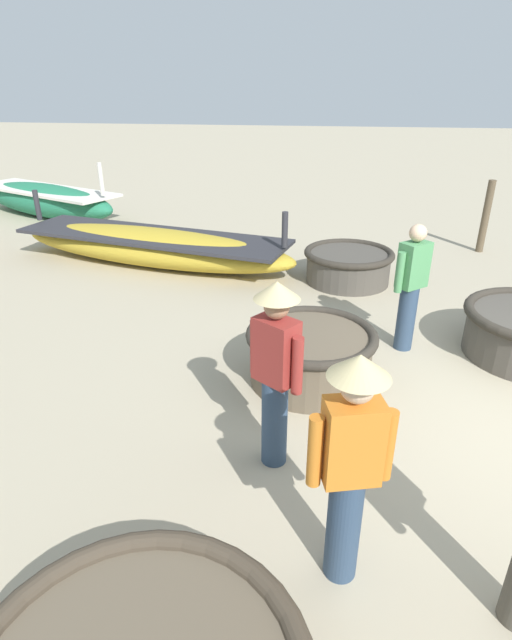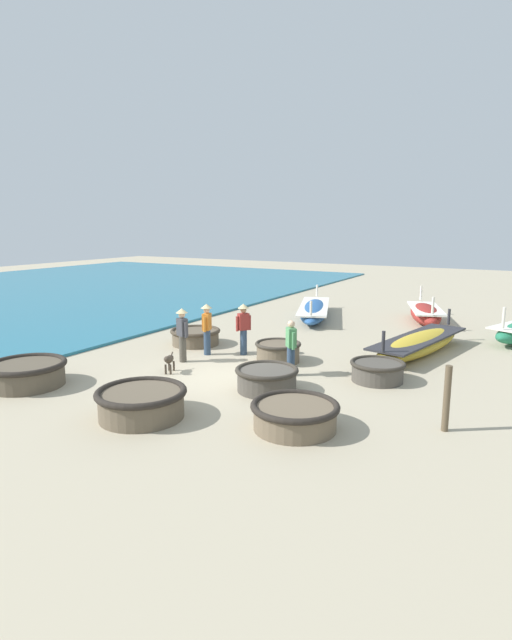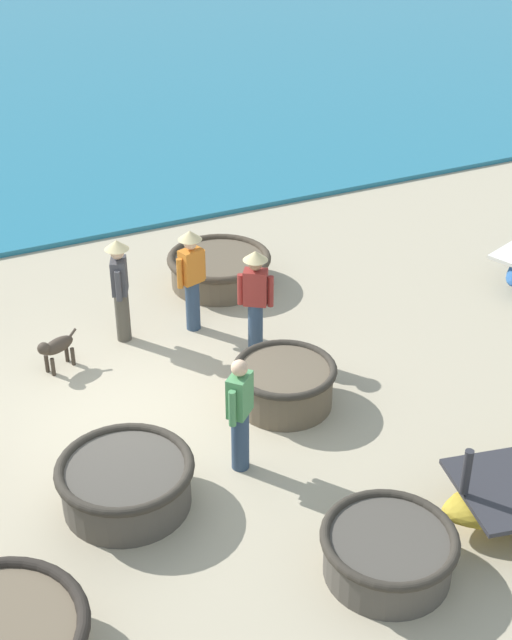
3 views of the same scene
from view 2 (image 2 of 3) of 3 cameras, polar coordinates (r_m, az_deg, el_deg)
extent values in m
plane|color=tan|center=(13.99, -3.29, -6.46)|extent=(80.00, 80.00, 0.00)
cylinder|color=#4C473F|center=(12.74, 1.24, -6.91)|extent=(1.50, 1.50, 0.54)
torus|color=#332D26|center=(12.66, 1.24, -5.74)|extent=(1.62, 1.62, 0.12)
cylinder|color=#4C473F|center=(13.89, 13.70, -5.82)|extent=(1.36, 1.36, 0.49)
torus|color=#332D26|center=(13.82, 13.74, -4.84)|extent=(1.47, 1.47, 0.11)
cylinder|color=brown|center=(14.40, -24.70, -5.75)|extent=(1.87, 1.87, 0.58)
torus|color=#28231E|center=(14.33, -24.79, -4.64)|extent=(2.02, 2.02, 0.15)
cylinder|color=brown|center=(11.32, -12.96, -9.41)|extent=(1.84, 1.84, 0.58)
torus|color=#28231E|center=(11.23, -13.02, -8.03)|extent=(1.99, 1.99, 0.15)
cylinder|color=brown|center=(10.50, 4.47, -11.04)|extent=(1.71, 1.71, 0.50)
torus|color=#28231E|center=(10.41, 4.49, -9.77)|extent=(1.85, 1.85, 0.14)
cylinder|color=brown|center=(15.37, 2.53, -3.77)|extent=(1.31, 1.31, 0.56)
torus|color=#332D26|center=(15.30, 2.54, -2.74)|extent=(1.42, 1.42, 0.11)
cylinder|color=brown|center=(17.69, -6.93, -2.01)|extent=(1.63, 1.63, 0.49)
torus|color=#42382B|center=(17.63, -6.95, -1.24)|extent=(1.76, 1.76, 0.13)
ellipsoid|color=#285693|center=(22.73, 6.65, 1.06)|extent=(3.19, 5.97, 0.65)
cube|color=silver|center=(22.69, 6.66, 1.58)|extent=(3.07, 5.55, 0.06)
cylinder|color=silver|center=(25.34, 6.98, 3.35)|extent=(0.10, 0.10, 0.58)
cylinder|color=silver|center=(19.95, 6.29, 1.36)|extent=(0.10, 0.10, 0.58)
ellipsoid|color=maroon|center=(22.68, 18.80, 0.66)|extent=(2.39, 4.18, 0.75)
cube|color=silver|center=(22.64, 18.84, 1.26)|extent=(2.33, 3.89, 0.06)
cylinder|color=silver|center=(24.39, 18.34, 2.95)|extent=(0.10, 0.10, 0.68)
cylinder|color=silver|center=(20.76, 19.56, 1.58)|extent=(0.10, 0.10, 0.68)
cylinder|color=silver|center=(18.63, 26.45, 0.24)|extent=(0.10, 0.10, 0.71)
ellipsoid|color=gold|center=(17.12, 18.12, -2.65)|extent=(2.29, 5.63, 0.64)
cube|color=#2D2D33|center=(17.08, 18.16, -1.98)|extent=(2.25, 5.21, 0.06)
cylinder|color=#2D2D33|center=(19.32, 21.18, 0.35)|extent=(0.10, 0.10, 0.58)
cylinder|color=#2D2D33|center=(14.75, 14.35, -2.32)|extent=(0.10, 0.10, 0.58)
cylinder|color=#4C473D|center=(15.48, -8.37, -3.27)|extent=(0.22, 0.22, 0.82)
cube|color=#3D3D42|center=(15.33, -8.44, -0.81)|extent=(0.40, 0.33, 0.54)
sphere|color=#DBB28E|center=(15.26, -8.48, 0.59)|extent=(0.20, 0.20, 0.20)
cylinder|color=#3D3D42|center=(15.53, -8.84, -0.86)|extent=(0.09, 0.09, 0.48)
cylinder|color=#3D3D42|center=(15.16, -8.02, -1.13)|extent=(0.09, 0.09, 0.48)
cone|color=#D1BC84|center=(15.24, -8.49, 1.07)|extent=(0.36, 0.36, 0.14)
cylinder|color=#2D425B|center=(16.23, -5.60, -2.55)|extent=(0.22, 0.22, 0.82)
cube|color=orange|center=(16.09, -5.65, -0.19)|extent=(0.31, 0.39, 0.54)
sphere|color=#DBB28E|center=(16.02, -5.67, 1.14)|extent=(0.20, 0.20, 0.20)
cylinder|color=orange|center=(15.89, -5.89, -0.52)|extent=(0.09, 0.09, 0.48)
cylinder|color=orange|center=(16.30, -5.40, -0.22)|extent=(0.09, 0.09, 0.48)
cone|color=#D1BC84|center=(16.00, -5.68, 1.60)|extent=(0.36, 0.36, 0.14)
cylinder|color=#2D425B|center=(16.16, -1.43, -2.56)|extent=(0.22, 0.22, 0.82)
cube|color=maroon|center=(16.02, -1.45, -0.19)|extent=(0.37, 0.40, 0.54)
sphere|color=#A37556|center=(15.95, -1.45, 1.15)|extent=(0.20, 0.20, 0.20)
cylinder|color=maroon|center=(16.12, -0.74, -0.30)|extent=(0.09, 0.09, 0.48)
cylinder|color=maroon|center=(15.94, -2.16, -0.44)|extent=(0.09, 0.09, 0.48)
cone|color=#D1BC84|center=(15.93, -1.45, 1.61)|extent=(0.36, 0.36, 0.14)
cylinder|color=#2D425B|center=(13.98, 4.00, -4.73)|extent=(0.22, 0.22, 0.82)
cube|color=#4C8E56|center=(13.81, 4.04, -2.01)|extent=(0.39, 0.40, 0.54)
sphere|color=#DBB28E|center=(13.73, 4.06, -0.46)|extent=(0.20, 0.20, 0.20)
cylinder|color=#4C8E56|center=(14.03, 3.77, -2.01)|extent=(0.09, 0.09, 0.48)
cylinder|color=#4C8E56|center=(13.62, 4.30, -2.41)|extent=(0.09, 0.09, 0.48)
ellipsoid|color=#3D3328|center=(14.44, -9.86, -4.44)|extent=(0.40, 0.56, 0.22)
sphere|color=#3D3328|center=(14.19, -10.13, -4.44)|extent=(0.18, 0.18, 0.18)
cylinder|color=#3D3328|center=(14.65, -9.61, -3.96)|extent=(0.12, 0.20, 0.16)
cylinder|color=#3D3328|center=(14.32, -9.75, -5.60)|extent=(0.06, 0.06, 0.28)
cylinder|color=#3D3328|center=(14.36, -10.29, -5.58)|extent=(0.06, 0.06, 0.28)
cylinder|color=#3D3328|center=(14.66, -9.38, -5.21)|extent=(0.06, 0.06, 0.28)
cylinder|color=#3D3328|center=(14.69, -9.91, -5.18)|extent=(0.06, 0.06, 0.28)
cylinder|color=brown|center=(10.92, 20.97, -8.38)|extent=(0.14, 0.14, 1.38)
camera|label=1|loc=(17.46, -11.94, 6.72)|focal=28.00mm
camera|label=3|loc=(9.39, 46.17, 26.63)|focal=50.00mm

